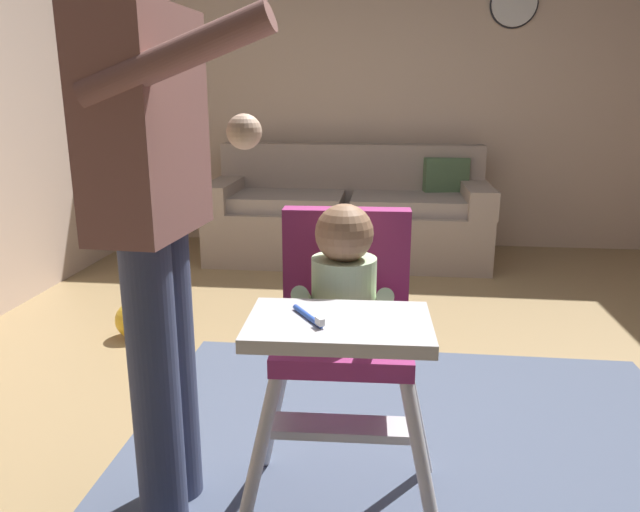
% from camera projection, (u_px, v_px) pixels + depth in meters
% --- Properties ---
extents(ground, '(6.12, 7.18, 0.10)m').
position_uv_depth(ground, '(394.00, 413.00, 2.48)').
color(ground, '#987E54').
extents(wall_far, '(5.32, 0.06, 2.79)m').
position_uv_depth(wall_far, '(398.00, 75.00, 4.81)').
color(wall_far, beige).
rests_on(wall_far, ground).
extents(area_rug, '(2.11, 2.21, 0.01)m').
position_uv_depth(area_rug, '(420.00, 494.00, 1.90)').
color(area_rug, '#49546C').
rests_on(area_rug, ground).
extents(couch, '(2.11, 0.86, 0.86)m').
position_uv_depth(couch, '(349.00, 215.00, 4.63)').
color(couch, gray).
rests_on(couch, ground).
extents(high_chair, '(0.63, 0.74, 0.98)m').
position_uv_depth(high_chair, '(344.00, 312.00, 1.59)').
color(high_chair, silver).
rests_on(high_chair, ground).
extents(adult_standing, '(0.51, 0.52, 1.64)m').
position_uv_depth(adult_standing, '(154.00, 211.00, 1.62)').
color(adult_standing, '#3B4361').
rests_on(adult_standing, ground).
extents(toy_ball, '(0.19, 0.19, 0.19)m').
position_uv_depth(toy_ball, '(134.00, 320.00, 3.12)').
color(toy_ball, gold).
rests_on(toy_ball, ground).
extents(wall_clock, '(0.36, 0.04, 0.36)m').
position_uv_depth(wall_clock, '(514.00, 3.00, 4.54)').
color(wall_clock, white).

